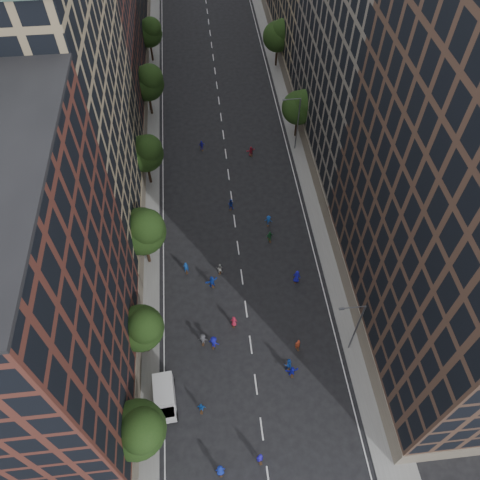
{
  "coord_description": "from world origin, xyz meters",
  "views": [
    {
      "loc": [
        -3.58,
        -8.98,
        47.57
      ],
      "look_at": [
        0.21,
        26.65,
        2.0
      ],
      "focal_mm": 35.0,
      "sensor_mm": 36.0,
      "label": 1
    }
  ],
  "objects_px": {
    "skater_1": "(260,458)",
    "skater_0": "(220,470)",
    "skater_2": "(288,364)",
    "cargo_van": "(165,397)",
    "streetlamp_near": "(355,326)",
    "streetlamp_far": "(296,121)"
  },
  "relations": [
    {
      "from": "skater_0",
      "to": "cargo_van",
      "type": "bearing_deg",
      "value": -59.91
    },
    {
      "from": "streetlamp_near",
      "to": "skater_2",
      "type": "relative_size",
      "value": 4.89
    },
    {
      "from": "skater_1",
      "to": "skater_2",
      "type": "height_order",
      "value": "skater_1"
    },
    {
      "from": "cargo_van",
      "to": "skater_2",
      "type": "relative_size",
      "value": 2.5
    },
    {
      "from": "skater_1",
      "to": "skater_2",
      "type": "distance_m",
      "value": 9.74
    },
    {
      "from": "streetlamp_far",
      "to": "skater_1",
      "type": "xyz_separation_m",
      "value": [
        -10.97,
        -43.36,
        -4.2
      ]
    },
    {
      "from": "streetlamp_far",
      "to": "skater_0",
      "type": "relative_size",
      "value": 4.84
    },
    {
      "from": "streetlamp_far",
      "to": "skater_1",
      "type": "distance_m",
      "value": 44.92
    },
    {
      "from": "streetlamp_near",
      "to": "cargo_van",
      "type": "bearing_deg",
      "value": -169.07
    },
    {
      "from": "streetlamp_near",
      "to": "skater_2",
      "type": "height_order",
      "value": "streetlamp_near"
    },
    {
      "from": "skater_1",
      "to": "skater_0",
      "type": "bearing_deg",
      "value": -7.17
    },
    {
      "from": "streetlamp_far",
      "to": "skater_2",
      "type": "xyz_separation_m",
      "value": [
        -6.82,
        -34.55,
        -4.24
      ]
    },
    {
      "from": "cargo_van",
      "to": "skater_1",
      "type": "height_order",
      "value": "cargo_van"
    },
    {
      "from": "streetlamp_near",
      "to": "skater_0",
      "type": "xyz_separation_m",
      "value": [
        -14.7,
        -11.0,
        -4.23
      ]
    },
    {
      "from": "skater_2",
      "to": "skater_0",
      "type": "bearing_deg",
      "value": 39.7
    },
    {
      "from": "skater_0",
      "to": "skater_2",
      "type": "relative_size",
      "value": 1.01
    },
    {
      "from": "streetlamp_near",
      "to": "skater_1",
      "type": "xyz_separation_m",
      "value": [
        -10.97,
        -10.36,
        -4.2
      ]
    },
    {
      "from": "streetlamp_far",
      "to": "skater_2",
      "type": "height_order",
      "value": "streetlamp_far"
    },
    {
      "from": "streetlamp_near",
      "to": "cargo_van",
      "type": "height_order",
      "value": "streetlamp_near"
    },
    {
      "from": "streetlamp_far",
      "to": "skater_1",
      "type": "height_order",
      "value": "streetlamp_far"
    },
    {
      "from": "streetlamp_near",
      "to": "skater_0",
      "type": "bearing_deg",
      "value": -143.2
    },
    {
      "from": "cargo_van",
      "to": "skater_2",
      "type": "xyz_separation_m",
      "value": [
        12.85,
        2.25,
        -0.33
      ]
    }
  ]
}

